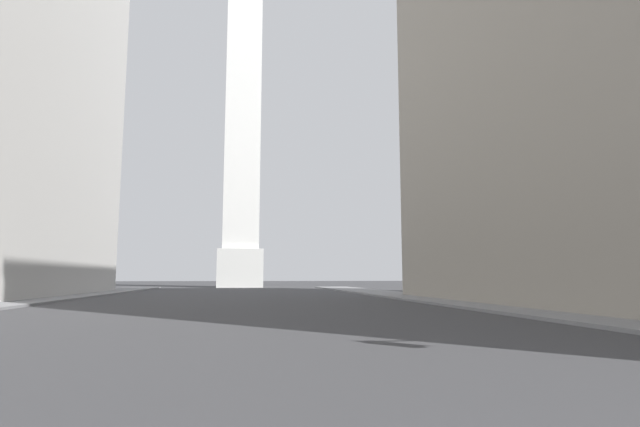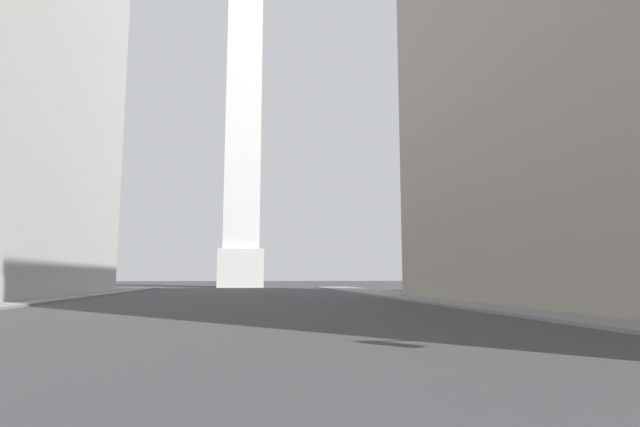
% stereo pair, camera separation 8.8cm
% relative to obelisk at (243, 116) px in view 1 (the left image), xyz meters
% --- Properties ---
extents(sidewalk_right, '(5.00, 97.14, 0.15)m').
position_rel_obelisk_xyz_m(sidewalk_right, '(14.17, -51.81, -28.31)').
color(sidewalk_right, slate).
rests_on(sidewalk_right, ground_plane).
extents(obelisk, '(7.12, 7.12, 59.66)m').
position_rel_obelisk_xyz_m(obelisk, '(0.00, 0.00, 0.00)').
color(obelisk, silver).
rests_on(obelisk, ground_plane).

